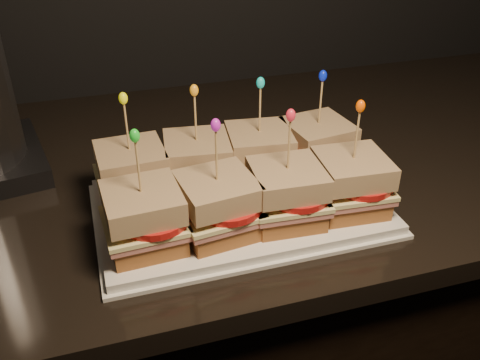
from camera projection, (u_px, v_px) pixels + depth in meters
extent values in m
cube|color=black|center=(131.00, 180.00, 0.88)|extent=(2.33, 0.72, 0.03)
cube|color=white|center=(240.00, 207.00, 0.77)|extent=(0.40, 0.25, 0.02)
cube|color=white|center=(240.00, 211.00, 0.77)|extent=(0.41, 0.26, 0.01)
cube|color=brown|center=(134.00, 190.00, 0.77)|extent=(0.09, 0.09, 0.02)
cube|color=#B0665B|center=(133.00, 180.00, 0.76)|extent=(0.10, 0.10, 0.01)
cube|color=#F5EB9B|center=(133.00, 176.00, 0.76)|extent=(0.10, 0.10, 0.01)
cylinder|color=red|center=(141.00, 172.00, 0.75)|extent=(0.09, 0.09, 0.01)
cube|color=brown|center=(131.00, 159.00, 0.74)|extent=(0.10, 0.10, 0.03)
cylinder|color=tan|center=(127.00, 129.00, 0.72)|extent=(0.00, 0.00, 0.09)
ellipsoid|color=#F7F50D|center=(123.00, 98.00, 0.70)|extent=(0.01, 0.01, 0.02)
cube|color=brown|center=(198.00, 180.00, 0.79)|extent=(0.10, 0.10, 0.02)
cube|color=#B0665B|center=(198.00, 170.00, 0.78)|extent=(0.11, 0.11, 0.01)
cube|color=#F5EB9B|center=(198.00, 166.00, 0.78)|extent=(0.11, 0.11, 0.01)
cylinder|color=red|center=(207.00, 163.00, 0.78)|extent=(0.09, 0.09, 0.01)
cube|color=brown|center=(197.00, 150.00, 0.77)|extent=(0.10, 0.10, 0.03)
cylinder|color=tan|center=(196.00, 121.00, 0.74)|extent=(0.00, 0.00, 0.09)
ellipsoid|color=orange|center=(194.00, 90.00, 0.72)|extent=(0.01, 0.01, 0.02)
cube|color=brown|center=(259.00, 170.00, 0.82)|extent=(0.10, 0.10, 0.02)
cube|color=#B0665B|center=(259.00, 161.00, 0.81)|extent=(0.11, 0.11, 0.01)
cube|color=#F5EB9B|center=(259.00, 157.00, 0.80)|extent=(0.11, 0.11, 0.01)
cylinder|color=red|center=(268.00, 153.00, 0.80)|extent=(0.09, 0.09, 0.01)
cube|color=brown|center=(259.00, 141.00, 0.79)|extent=(0.10, 0.10, 0.03)
cylinder|color=tan|center=(260.00, 112.00, 0.77)|extent=(0.00, 0.00, 0.09)
ellipsoid|color=#13BAB3|center=(261.00, 83.00, 0.74)|extent=(0.01, 0.01, 0.02)
cube|color=brown|center=(316.00, 162.00, 0.84)|extent=(0.10, 0.10, 0.02)
cube|color=#B0665B|center=(316.00, 152.00, 0.83)|extent=(0.11, 0.11, 0.01)
cube|color=#F5EB9B|center=(317.00, 148.00, 0.83)|extent=(0.11, 0.11, 0.01)
cylinder|color=red|center=(326.00, 145.00, 0.82)|extent=(0.09, 0.09, 0.01)
cube|color=brown|center=(318.00, 132.00, 0.81)|extent=(0.10, 0.10, 0.03)
cylinder|color=tan|center=(320.00, 105.00, 0.79)|extent=(0.00, 0.00, 0.09)
ellipsoid|color=#0A1FD1|center=(323.00, 76.00, 0.77)|extent=(0.01, 0.01, 0.02)
cube|color=brown|center=(146.00, 236.00, 0.68)|extent=(0.09, 0.09, 0.02)
cube|color=#B0665B|center=(145.00, 225.00, 0.67)|extent=(0.10, 0.10, 0.01)
cube|color=#F5EB9B|center=(144.00, 221.00, 0.66)|extent=(0.11, 0.10, 0.01)
cylinder|color=red|center=(154.00, 217.00, 0.66)|extent=(0.09, 0.09, 0.01)
cube|color=brown|center=(142.00, 202.00, 0.65)|extent=(0.10, 0.10, 0.03)
cylinder|color=tan|center=(139.00, 170.00, 0.63)|extent=(0.00, 0.00, 0.09)
ellipsoid|color=green|center=(135.00, 136.00, 0.60)|extent=(0.01, 0.01, 0.02)
cube|color=brown|center=(218.00, 223.00, 0.70)|extent=(0.10, 0.10, 0.02)
cube|color=#B0665B|center=(218.00, 213.00, 0.69)|extent=(0.11, 0.11, 0.01)
cube|color=#F5EB9B|center=(218.00, 208.00, 0.69)|extent=(0.11, 0.11, 0.01)
cylinder|color=red|center=(228.00, 204.00, 0.68)|extent=(0.09, 0.09, 0.01)
cube|color=brown|center=(217.00, 190.00, 0.67)|extent=(0.10, 0.10, 0.03)
cylinder|color=tan|center=(217.00, 159.00, 0.65)|extent=(0.00, 0.00, 0.09)
ellipsoid|color=#BF21BA|center=(216.00, 125.00, 0.63)|extent=(0.01, 0.01, 0.02)
cube|color=brown|center=(286.00, 211.00, 0.72)|extent=(0.10, 0.10, 0.02)
cube|color=#B0665B|center=(286.00, 201.00, 0.72)|extent=(0.10, 0.10, 0.01)
cube|color=#F5EB9B|center=(286.00, 196.00, 0.71)|extent=(0.11, 0.10, 0.01)
cylinder|color=red|center=(297.00, 193.00, 0.71)|extent=(0.09, 0.09, 0.01)
cube|color=brown|center=(287.00, 179.00, 0.70)|extent=(0.10, 0.10, 0.03)
cylinder|color=tan|center=(289.00, 148.00, 0.67)|extent=(0.00, 0.00, 0.09)
ellipsoid|color=red|center=(291.00, 115.00, 0.65)|extent=(0.01, 0.01, 0.02)
cube|color=brown|center=(349.00, 200.00, 0.75)|extent=(0.10, 0.10, 0.02)
cube|color=#B0665B|center=(350.00, 190.00, 0.74)|extent=(0.11, 0.10, 0.01)
cube|color=#F5EB9B|center=(350.00, 185.00, 0.74)|extent=(0.11, 0.10, 0.01)
cylinder|color=red|center=(361.00, 182.00, 0.73)|extent=(0.09, 0.09, 0.01)
cube|color=brown|center=(353.00, 168.00, 0.72)|extent=(0.10, 0.10, 0.03)
cylinder|color=tan|center=(357.00, 138.00, 0.70)|extent=(0.00, 0.00, 0.09)
ellipsoid|color=#F44F01|center=(361.00, 106.00, 0.67)|extent=(0.01, 0.01, 0.02)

